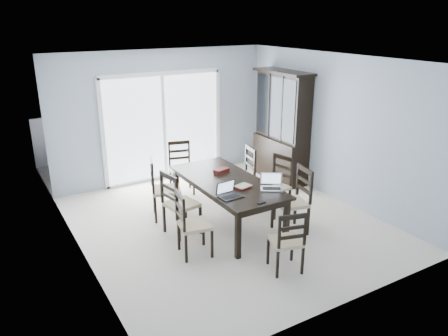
{
  "coord_description": "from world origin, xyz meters",
  "views": [
    {
      "loc": [
        -3.29,
        -5.5,
        3.2
      ],
      "look_at": [
        -0.05,
        0.0,
        0.96
      ],
      "focal_mm": 35.0,
      "sensor_mm": 36.0,
      "label": 1
    }
  ],
  "objects_px": {
    "laptop_silver": "(272,186)",
    "chair_left_far": "(160,182)",
    "china_hutch": "(282,128)",
    "chair_right_far": "(245,168)",
    "laptop_dark": "(231,194)",
    "chair_left_near": "(188,217)",
    "chair_right_mid": "(278,179)",
    "chair_end_far": "(180,161)",
    "hot_tub": "(139,146)",
    "chair_right_near": "(297,193)",
    "game_box": "(221,171)",
    "cell_phone": "(261,203)",
    "chair_end_near": "(289,236)",
    "dining_table": "(227,185)",
    "chair_left_mid": "(176,197)"
  },
  "relations": [
    {
      "from": "laptop_silver",
      "to": "chair_left_far",
      "type": "bearing_deg",
      "value": 162.91
    },
    {
      "from": "china_hutch",
      "to": "chair_right_far",
      "type": "bearing_deg",
      "value": -155.56
    },
    {
      "from": "china_hutch",
      "to": "laptop_dark",
      "type": "height_order",
      "value": "china_hutch"
    },
    {
      "from": "chair_left_near",
      "to": "chair_left_far",
      "type": "relative_size",
      "value": 0.92
    },
    {
      "from": "chair_right_mid",
      "to": "chair_end_far",
      "type": "distance_m",
      "value": 1.98
    },
    {
      "from": "laptop_silver",
      "to": "hot_tub",
      "type": "relative_size",
      "value": 0.2
    },
    {
      "from": "chair_right_near",
      "to": "game_box",
      "type": "relative_size",
      "value": 4.74
    },
    {
      "from": "china_hutch",
      "to": "hot_tub",
      "type": "bearing_deg",
      "value": 135.07
    },
    {
      "from": "chair_left_near",
      "to": "chair_right_far",
      "type": "height_order",
      "value": "chair_right_far"
    },
    {
      "from": "china_hutch",
      "to": "laptop_silver",
      "type": "xyz_separation_m",
      "value": [
        -1.64,
        -1.91,
        -0.27
      ]
    },
    {
      "from": "chair_right_mid",
      "to": "cell_phone",
      "type": "distance_m",
      "value": 1.43
    },
    {
      "from": "chair_right_far",
      "to": "cell_phone",
      "type": "height_order",
      "value": "chair_right_far"
    },
    {
      "from": "chair_right_near",
      "to": "cell_phone",
      "type": "relative_size",
      "value": 10.24
    },
    {
      "from": "chair_right_near",
      "to": "chair_end_near",
      "type": "relative_size",
      "value": 1.17
    },
    {
      "from": "laptop_silver",
      "to": "chair_left_near",
      "type": "bearing_deg",
      "value": -151.33
    },
    {
      "from": "chair_left_near",
      "to": "chair_end_far",
      "type": "xyz_separation_m",
      "value": [
        0.93,
        2.23,
        0.01
      ]
    },
    {
      "from": "dining_table",
      "to": "game_box",
      "type": "relative_size",
      "value": 8.72
    },
    {
      "from": "chair_right_near",
      "to": "game_box",
      "type": "height_order",
      "value": "chair_right_near"
    },
    {
      "from": "chair_left_near",
      "to": "cell_phone",
      "type": "bearing_deg",
      "value": 74.5
    },
    {
      "from": "chair_end_near",
      "to": "laptop_dark",
      "type": "distance_m",
      "value": 1.08
    },
    {
      "from": "chair_left_near",
      "to": "game_box",
      "type": "height_order",
      "value": "chair_left_near"
    },
    {
      "from": "chair_right_mid",
      "to": "chair_left_far",
      "type": "bearing_deg",
      "value": 54.28
    },
    {
      "from": "chair_left_far",
      "to": "game_box",
      "type": "relative_size",
      "value": 4.73
    },
    {
      "from": "chair_right_near",
      "to": "dining_table",
      "type": "bearing_deg",
      "value": 57.49
    },
    {
      "from": "chair_left_mid",
      "to": "chair_end_far",
      "type": "bearing_deg",
      "value": 143.52
    },
    {
      "from": "dining_table",
      "to": "laptop_dark",
      "type": "bearing_deg",
      "value": -116.55
    },
    {
      "from": "chair_end_near",
      "to": "hot_tub",
      "type": "xyz_separation_m",
      "value": [
        -0.15,
        5.1,
        -0.09
      ]
    },
    {
      "from": "chair_left_mid",
      "to": "game_box",
      "type": "height_order",
      "value": "chair_left_mid"
    },
    {
      "from": "laptop_dark",
      "to": "chair_left_near",
      "type": "bearing_deg",
      "value": 172.08
    },
    {
      "from": "cell_phone",
      "to": "china_hutch",
      "type": "bearing_deg",
      "value": 43.0
    },
    {
      "from": "dining_table",
      "to": "chair_end_near",
      "type": "distance_m",
      "value": 1.64
    },
    {
      "from": "hot_tub",
      "to": "chair_right_mid",
      "type": "bearing_deg",
      "value": -71.21
    },
    {
      "from": "game_box",
      "to": "chair_right_far",
      "type": "bearing_deg",
      "value": 26.15
    },
    {
      "from": "dining_table",
      "to": "cell_phone",
      "type": "xyz_separation_m",
      "value": [
        -0.05,
        -1.0,
        0.08
      ]
    },
    {
      "from": "laptop_dark",
      "to": "hot_tub",
      "type": "height_order",
      "value": "laptop_dark"
    },
    {
      "from": "chair_right_near",
      "to": "hot_tub",
      "type": "xyz_separation_m",
      "value": [
        -1.0,
        4.22,
        -0.18
      ]
    },
    {
      "from": "chair_end_far",
      "to": "hot_tub",
      "type": "bearing_deg",
      "value": -70.05
    },
    {
      "from": "chair_left_mid",
      "to": "chair_right_far",
      "type": "height_order",
      "value": "chair_left_mid"
    },
    {
      "from": "chair_right_far",
      "to": "hot_tub",
      "type": "height_order",
      "value": "chair_right_far"
    },
    {
      "from": "chair_left_far",
      "to": "chair_end_near",
      "type": "xyz_separation_m",
      "value": [
        0.77,
        -2.39,
        -0.09
      ]
    },
    {
      "from": "china_hutch",
      "to": "chair_end_far",
      "type": "bearing_deg",
      "value": 168.76
    },
    {
      "from": "dining_table",
      "to": "laptop_dark",
      "type": "relative_size",
      "value": 6.73
    },
    {
      "from": "china_hutch",
      "to": "cell_phone",
      "type": "relative_size",
      "value": 18.85
    },
    {
      "from": "chair_right_mid",
      "to": "cell_phone",
      "type": "bearing_deg",
      "value": 120.7
    },
    {
      "from": "chair_left_mid",
      "to": "laptop_silver",
      "type": "height_order",
      "value": "chair_left_mid"
    },
    {
      "from": "hot_tub",
      "to": "chair_left_near",
      "type": "bearing_deg",
      "value": -100.73
    },
    {
      "from": "chair_right_far",
      "to": "chair_right_near",
      "type": "bearing_deg",
      "value": -168.8
    },
    {
      "from": "dining_table",
      "to": "chair_left_near",
      "type": "distance_m",
      "value": 1.13
    },
    {
      "from": "chair_left_far",
      "to": "chair_right_mid",
      "type": "distance_m",
      "value": 1.98
    },
    {
      "from": "chair_right_far",
      "to": "chair_left_far",
      "type": "bearing_deg",
      "value": 97.93
    }
  ]
}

